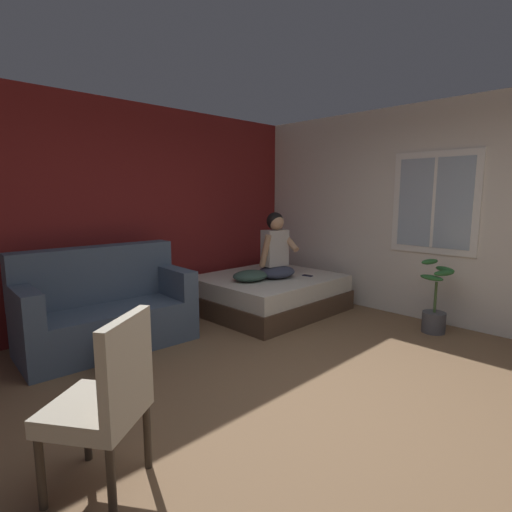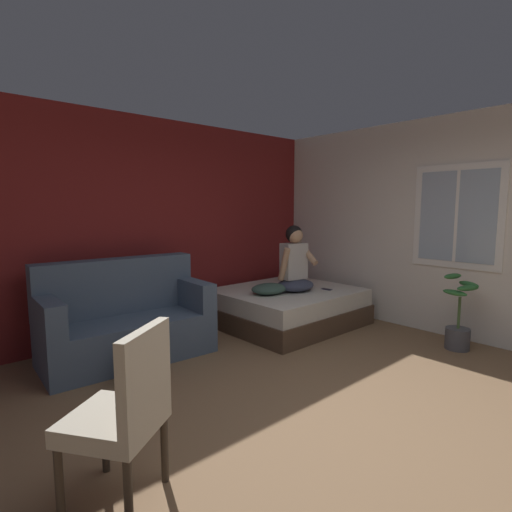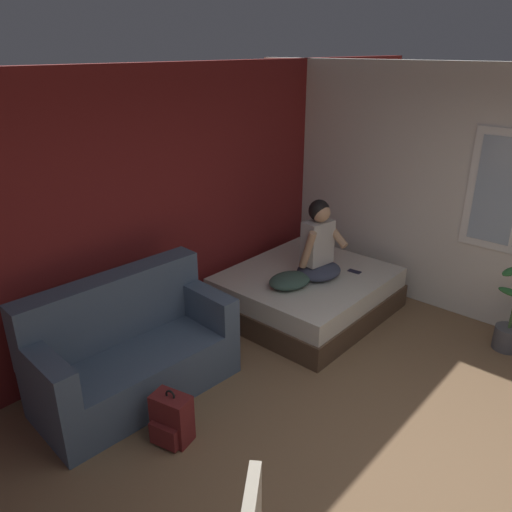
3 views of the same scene
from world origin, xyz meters
name	(u,v)px [view 2 (image 2 of 3)]	position (x,y,z in m)	size (l,w,h in m)	color
ground_plane	(347,431)	(0.00, 0.00, 0.00)	(40.00, 40.00, 0.00)	brown
wall_back_accent	(142,227)	(0.00, 3.14, 1.35)	(10.43, 0.16, 2.70)	maroon
wall_side_with_window	(496,229)	(2.79, 0.00, 1.35)	(0.19, 7.52, 2.70)	silver
bed	(287,307)	(1.61, 2.14, 0.24)	(1.80, 1.59, 0.48)	#4C3828
couch	(126,321)	(-0.56, 2.44, 0.39)	(1.75, 0.92, 1.04)	#47566B
side_chair	(125,409)	(-1.46, 0.40, 0.53)	(0.64, 0.64, 0.98)	#382D23
person_seated	(295,265)	(1.61, 2.01, 0.84)	(0.58, 0.51, 0.88)	#383D51
backpack	(142,363)	(-0.74, 1.70, 0.19)	(0.29, 0.33, 0.46)	maroon
throw_pillow	(269,289)	(1.21, 2.09, 0.55)	(0.48, 0.36, 0.14)	#385147
cell_phone	(327,289)	(1.99, 1.77, 0.48)	(0.07, 0.14, 0.01)	black
potted_plant	(458,323)	(2.32, 0.16, 0.30)	(0.39, 0.37, 0.85)	#4C4C51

